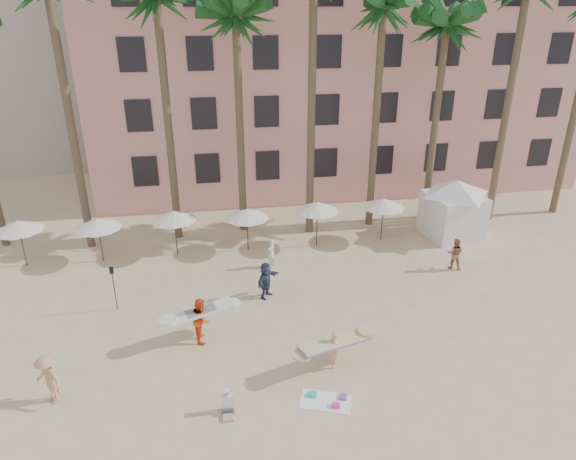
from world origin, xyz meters
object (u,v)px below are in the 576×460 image
(pink_hotel, at_px, (332,73))
(carrier_yellow, at_px, (335,347))
(carrier_white, at_px, (201,318))
(cabana, at_px, (454,203))

(pink_hotel, relative_size, carrier_yellow, 11.29)
(pink_hotel, bearing_deg, carrier_white, -116.15)
(pink_hotel, relative_size, carrier_white, 12.28)
(pink_hotel, height_order, cabana, pink_hotel)
(carrier_white, bearing_deg, cabana, 28.82)
(carrier_white, bearing_deg, pink_hotel, 63.85)
(pink_hotel, xyz_separation_m, carrier_yellow, (-5.61, -24.37, -7.08))
(cabana, xyz_separation_m, carrier_yellow, (-10.01, -10.91, -1.15))
(cabana, height_order, carrier_yellow, cabana)
(pink_hotel, bearing_deg, carrier_yellow, -102.97)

